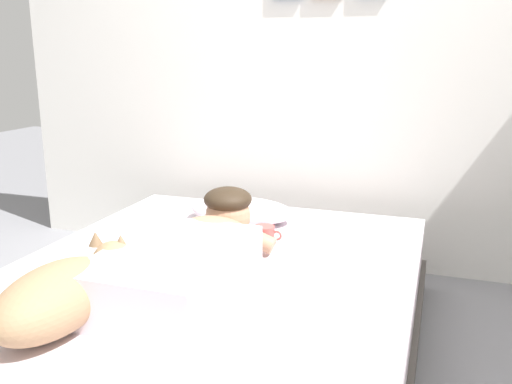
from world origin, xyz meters
TOP-DOWN VIEW (x-y plane):
  - back_wall at (0.00, 1.44)m, footprint 3.82×0.12m
  - bed at (-0.19, 0.19)m, footprint 1.58×2.02m
  - pillow at (-0.29, 0.85)m, footprint 0.52×0.32m
  - person_lying at (-0.20, 0.09)m, footprint 0.43×0.92m
  - dog at (-0.43, -0.32)m, footprint 0.26×0.57m
  - coffee_cup at (-0.08, 0.58)m, footprint 0.12×0.09m
  - cell_phone at (-0.30, -0.09)m, footprint 0.07×0.14m

SIDE VIEW (x-z plane):
  - bed at x=-0.19m, z-range 0.00..0.37m
  - cell_phone at x=-0.30m, z-range 0.38..0.38m
  - coffee_cup at x=-0.08m, z-range 0.38..0.45m
  - pillow at x=-0.29m, z-range 0.38..0.49m
  - dog at x=-0.43m, z-range 0.37..0.59m
  - person_lying at x=-0.20m, z-range 0.35..0.62m
  - back_wall at x=0.00m, z-range 0.00..2.50m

